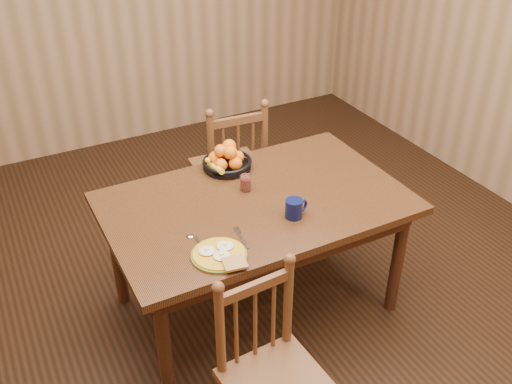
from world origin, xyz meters
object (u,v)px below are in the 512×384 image
breakfast_plate (220,255)px  coffee_mug (295,208)px  chair_near (272,374)px  chair_far (231,168)px  dining_table (256,213)px  fruit_bowl (227,160)px

breakfast_plate → coffee_mug: coffee_mug is taller
chair_near → chair_far: bearing=67.0°
dining_table → coffee_mug: (0.10, -0.23, 0.14)m
dining_table → fruit_bowl: fruit_bowl is taller
chair_near → fruit_bowl: bearing=69.9°
fruit_bowl → dining_table: bearing=-91.0°
fruit_bowl → chair_far: bearing=62.5°
chair_far → chair_near: bearing=74.6°
dining_table → coffee_mug: size_ratio=11.99×
dining_table → chair_far: size_ratio=1.62×
dining_table → chair_near: size_ratio=1.76×
dining_table → chair_near: (-0.36, -0.83, -0.22)m
coffee_mug → dining_table: bearing=114.1°
coffee_mug → fruit_bowl: bearing=98.9°
chair_far → fruit_bowl: size_ratio=3.40×
dining_table → breakfast_plate: breakfast_plate is taller
coffee_mug → fruit_bowl: size_ratio=0.46×
fruit_bowl → coffee_mug: bearing=-81.1°
dining_table → chair_near: chair_near is taller
breakfast_plate → dining_table: bearing=43.0°
dining_table → fruit_bowl: (0.01, 0.38, 0.14)m
chair_far → coffee_mug: (-0.12, -1.02, 0.32)m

